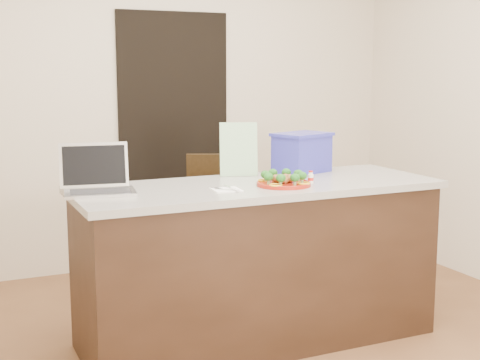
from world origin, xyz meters
name	(u,v)px	position (x,y,z in m)	size (l,w,h in m)	color
ground	(277,355)	(0.00, 0.00, 0.00)	(4.00, 4.00, 0.00)	brown
room_shell	(280,56)	(0.00, 0.00, 1.62)	(4.00, 4.00, 4.00)	white
doorway	(174,140)	(0.10, 1.98, 1.00)	(0.90, 0.02, 2.00)	black
island	(257,262)	(0.00, 0.25, 0.46)	(2.06, 0.76, 0.92)	black
plate	(284,184)	(0.09, 0.12, 0.93)	(0.30, 0.30, 0.02)	maroon
meatballs	(283,178)	(0.09, 0.13, 0.96)	(0.12, 0.12, 0.04)	brown
broccoli	(284,175)	(0.09, 0.12, 0.98)	(0.25, 0.25, 0.04)	#154A13
pepper_rings	(284,182)	(0.09, 0.12, 0.94)	(0.25, 0.25, 0.01)	gold
napkin	(226,190)	(-0.25, 0.12, 0.92)	(0.14, 0.14, 0.01)	white
fork	(222,189)	(-0.27, 0.13, 0.93)	(0.08, 0.13, 0.00)	silver
knife	(233,189)	(-0.22, 0.10, 0.93)	(0.02, 0.19, 0.01)	silver
yogurt_bottle	(311,178)	(0.28, 0.14, 0.95)	(0.03, 0.03, 0.07)	white
laptop	(97,179)	(-0.88, 0.35, 0.99)	(0.39, 0.33, 0.25)	silver
leaflet	(239,149)	(0.01, 0.54, 1.08)	(0.22, 0.00, 0.32)	white
blue_box	(302,152)	(0.43, 0.52, 1.04)	(0.40, 0.35, 0.24)	#2D2FA4
chair	(224,217)	(0.12, 1.02, 0.56)	(0.57, 0.59, 0.98)	black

